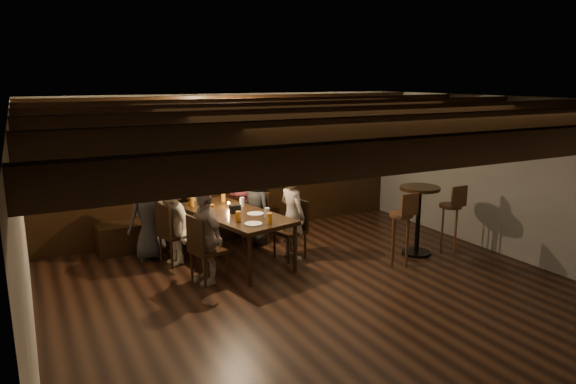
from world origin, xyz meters
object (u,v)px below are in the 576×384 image
person_bench_left (149,217)px  person_right_near (256,207)px  chair_left_near (175,245)px  chair_left_far (208,262)px  person_left_near (172,222)px  bar_stool_right (449,227)px  person_right_far (292,215)px  person_bench_right (248,195)px  high_top_table (419,210)px  bar_stool_left (401,237)px  person_bench_centre (197,205)px  chair_right_near (255,228)px  person_left_far (205,236)px  chair_right_far (291,241)px  dining_table (233,216)px

person_bench_left → person_right_near: person_bench_left is taller
chair_left_near → chair_left_far: (0.19, -0.88, -0.00)m
person_left_near → person_bench_left: bearing=-161.6°
bar_stool_right → person_right_far: bearing=157.7°
person_bench_right → high_top_table: bearing=120.0°
person_right_far → bar_stool_left: 1.61m
chair_left_near → bar_stool_right: bearing=57.0°
chair_left_far → person_bench_centre: person_bench_centre is taller
person_bench_centre → chair_right_near: bearing=140.1°
person_bench_left → person_left_far: (0.43, -1.29, -0.00)m
chair_right_far → person_left_far: bearing=90.0°
person_right_far → dining_table: bearing=59.0°
person_right_near → high_top_table: size_ratio=1.13×
dining_table → person_left_near: bearing=149.0°
person_bench_left → bar_stool_right: size_ratio=1.18×
chair_left_near → chair_right_far: (1.60, -0.58, -0.01)m
person_bench_centre → bar_stool_left: person_bench_centre is taller
person_bench_right → person_left_near: (-1.52, -0.79, -0.07)m
dining_table → person_bench_right: (0.69, 1.07, 0.03)m
dining_table → person_bench_left: 1.27m
person_right_near → bar_stool_left: bearing=-153.8°
person_left_near → person_bench_right: bearing=105.3°
dining_table → person_right_near: (0.64, 0.60, -0.08)m
chair_right_near → person_left_far: 1.76m
person_bench_right → person_right_near: (-0.05, -0.47, -0.11)m
chair_left_far → chair_right_near: 1.70m
chair_left_near → person_left_far: size_ratio=0.72×
person_bench_centre → person_right_near: size_ratio=1.08×
bar_stool_left → person_right_far: bearing=141.6°
chair_left_far → bar_stool_right: size_ratio=0.85×
bar_stool_right → high_top_table: bearing=162.2°
chair_right_near → person_right_far: bearing=-178.0°
person_left_far → high_top_table: person_left_far is taller
chair_left_far → bar_stool_left: bearing=64.3°
person_right_near → person_bench_left: bearing=74.7°
chair_right_far → person_right_far: person_right_far is taller
high_top_table → bar_stool_left: size_ratio=0.99×
dining_table → bar_stool_left: (2.10, -1.24, -0.28)m
person_bench_left → person_right_far: person_right_far is taller
dining_table → person_left_near: 0.88m
chair_left_far → person_bench_right: size_ratio=0.64×
person_bench_left → bar_stool_right: 4.58m
chair_left_near → person_bench_left: bearing=-158.1°
dining_table → person_bench_centre: 1.05m
person_left_far → person_bench_centre: bearing=153.4°
dining_table → bar_stool_left: 2.45m
person_right_far → high_top_table: person_right_far is taller
chair_left_far → person_bench_right: person_bench_right is taller
dining_table → chair_right_far: size_ratio=2.41×
person_bench_left → chair_left_far: bearing=97.6°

